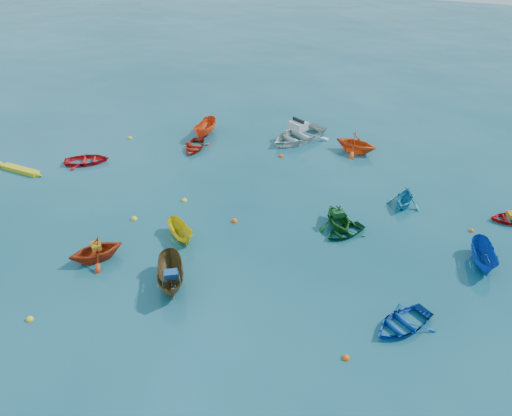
% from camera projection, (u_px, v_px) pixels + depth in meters
% --- Properties ---
extents(ground, '(160.00, 160.00, 0.00)m').
position_uv_depth(ground, '(222.00, 263.00, 26.04)').
color(ground, '#0A4149').
rests_on(ground, ground).
extents(sampan_brown_mid, '(2.84, 3.62, 1.33)m').
position_uv_depth(sampan_brown_mid, '(172.00, 285.00, 24.57)').
color(sampan_brown_mid, brown).
rests_on(sampan_brown_mid, ground).
extents(dinghy_blue_se, '(3.53, 3.73, 0.63)m').
position_uv_depth(dinghy_blue_se, '(402.00, 326.00, 22.25)').
color(dinghy_blue_se, '#0D42A9').
rests_on(dinghy_blue_se, ground).
extents(dinghy_orange_w, '(3.61, 3.65, 1.46)m').
position_uv_depth(dinghy_orange_w, '(98.00, 259.00, 26.26)').
color(dinghy_orange_w, '#BE3511').
rests_on(dinghy_orange_w, ground).
extents(sampan_yellow_mid, '(2.58, 2.37, 0.99)m').
position_uv_depth(sampan_yellow_mid, '(181.00, 238.00, 27.88)').
color(sampan_yellow_mid, yellow).
rests_on(sampan_yellow_mid, ground).
extents(dinghy_green_e, '(2.94, 3.10, 0.52)m').
position_uv_depth(dinghy_green_e, '(344.00, 234.00, 28.20)').
color(dinghy_green_e, '#124E27').
rests_on(dinghy_green_e, ground).
extents(dinghy_cyan_se, '(2.24, 2.55, 1.27)m').
position_uv_depth(dinghy_cyan_se, '(403.00, 205.00, 30.79)').
color(dinghy_cyan_se, teal).
rests_on(dinghy_cyan_se, ground).
extents(dinghy_red_nw, '(3.76, 3.46, 0.64)m').
position_uv_depth(dinghy_red_nw, '(88.00, 163.00, 35.52)').
color(dinghy_red_nw, red).
rests_on(dinghy_red_nw, ground).
extents(sampan_orange_n, '(1.38, 3.31, 1.26)m').
position_uv_depth(sampan_orange_n, '(206.00, 135.00, 39.52)').
color(sampan_orange_n, '#F04D16').
rests_on(sampan_orange_n, ground).
extents(dinghy_green_n, '(3.48, 3.58, 1.44)m').
position_uv_depth(dinghy_green_n, '(337.00, 227.00, 28.79)').
color(dinghy_green_n, '#135517').
rests_on(dinghy_green_n, ground).
extents(dinghy_red_ne, '(3.02, 2.53, 0.54)m').
position_uv_depth(dinghy_red_ne, '(512.00, 221.00, 29.31)').
color(dinghy_red_ne, '#B10E0F').
rests_on(dinghy_red_ne, ground).
extents(sampan_blue_far, '(1.63, 3.13, 1.15)m').
position_uv_depth(sampan_blue_far, '(482.00, 264.00, 25.93)').
color(sampan_blue_far, '#0D41A5').
rests_on(sampan_blue_far, ground).
extents(dinghy_red_far, '(2.53, 3.14, 0.58)m').
position_uv_depth(dinghy_red_far, '(194.00, 149.00, 37.43)').
color(dinghy_red_far, red).
rests_on(dinghy_red_far, ground).
extents(dinghy_orange_far, '(3.54, 3.20, 1.64)m').
position_uv_depth(dinghy_orange_far, '(355.00, 152.00, 36.99)').
color(dinghy_orange_far, '#EA5516').
rests_on(dinghy_orange_far, ground).
extents(kayak_yellow, '(3.74, 0.76, 0.37)m').
position_uv_depth(kayak_yellow, '(21.00, 172.00, 34.43)').
color(kayak_yellow, yellow).
rests_on(kayak_yellow, ground).
extents(motorboat_white, '(5.47, 6.05, 1.63)m').
position_uv_depth(motorboat_white, '(298.00, 140.00, 38.82)').
color(motorboat_white, silver).
rests_on(motorboat_white, ground).
extents(tarp_blue_a, '(0.81, 0.75, 0.32)m').
position_uv_depth(tarp_blue_a, '(171.00, 274.00, 24.00)').
color(tarp_blue_a, '#194A92').
rests_on(tarp_blue_a, sampan_brown_mid).
extents(tarp_orange_a, '(0.77, 0.75, 0.30)m').
position_uv_depth(tarp_orange_a, '(96.00, 246.00, 25.81)').
color(tarp_orange_a, '#BB6913').
rests_on(tarp_orange_a, dinghy_orange_w).
extents(tarp_green_b, '(0.82, 0.78, 0.32)m').
position_uv_depth(tarp_green_b, '(338.00, 213.00, 28.40)').
color(tarp_green_b, '#114520').
rests_on(tarp_green_b, dinghy_green_n).
extents(tarp_orange_b, '(0.59, 0.68, 0.28)m').
position_uv_depth(tarp_orange_b, '(512.00, 215.00, 29.09)').
color(tarp_orange_b, orange).
rests_on(tarp_orange_b, dinghy_red_ne).
extents(buoy_or_a, '(0.31, 0.31, 0.31)m').
position_uv_depth(buoy_or_a, '(174.00, 233.00, 28.29)').
color(buoy_or_a, orange).
rests_on(buoy_or_a, ground).
extents(buoy_ye_a, '(0.34, 0.34, 0.34)m').
position_uv_depth(buoy_ye_a, '(30.00, 320.00, 22.60)').
color(buoy_ye_a, yellow).
rests_on(buoy_ye_a, ground).
extents(buoy_or_b, '(0.34, 0.34, 0.34)m').
position_uv_depth(buoy_or_b, '(346.00, 358.00, 20.74)').
color(buoy_or_b, '#DE540C').
rests_on(buoy_or_b, ground).
extents(buoy_ye_b, '(0.38, 0.38, 0.38)m').
position_uv_depth(buoy_ye_b, '(134.00, 219.00, 29.46)').
color(buoy_ye_b, yellow).
rests_on(buoy_ye_b, ground).
extents(buoy_or_c, '(0.37, 0.37, 0.37)m').
position_uv_depth(buoy_or_c, '(234.00, 221.00, 29.26)').
color(buoy_or_c, '#E0570C').
rests_on(buoy_or_c, ground).
extents(buoy_ye_c, '(0.35, 0.35, 0.35)m').
position_uv_depth(buoy_ye_c, '(184.00, 201.00, 31.20)').
color(buoy_ye_c, yellow).
rests_on(buoy_ye_c, ground).
extents(buoy_or_d, '(0.31, 0.31, 0.31)m').
position_uv_depth(buoy_or_d, '(471.00, 231.00, 28.44)').
color(buoy_or_d, '#E9520C').
rests_on(buoy_or_d, ground).
extents(buoy_ye_d, '(0.35, 0.35, 0.35)m').
position_uv_depth(buoy_ye_d, '(130.00, 138.00, 38.99)').
color(buoy_ye_d, yellow).
rests_on(buoy_ye_d, ground).
extents(buoy_or_e, '(0.39, 0.39, 0.39)m').
position_uv_depth(buoy_or_e, '(281.00, 156.00, 36.36)').
color(buoy_or_e, '#D24C0B').
rests_on(buoy_or_e, ground).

